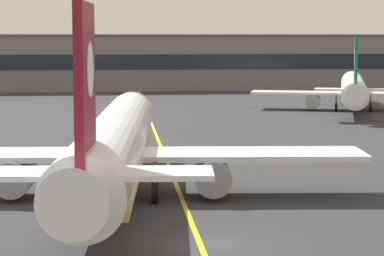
% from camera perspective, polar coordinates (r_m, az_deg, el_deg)
% --- Properties ---
extents(ground_plane, '(400.00, 400.00, 0.00)m').
position_cam_1_polar(ground_plane, '(39.61, 1.28, -8.36)').
color(ground_plane, '#2D2D30').
extents(taxiway_centreline, '(2.99, 179.98, 0.01)m').
position_cam_1_polar(taxiway_centreline, '(68.89, -1.99, -1.95)').
color(taxiway_centreline, yellow).
rests_on(taxiway_centreline, ground).
extents(airliner_foreground, '(32.30, 41.52, 11.65)m').
position_cam_1_polar(airliner_foreground, '(50.68, -5.57, -1.21)').
color(airliner_foreground, white).
rests_on(airliner_foreground, ground).
extents(airliner_background, '(28.21, 35.75, 10.26)m').
position_cam_1_polar(airliner_background, '(112.28, 11.44, 2.74)').
color(airliner_background, white).
rests_on(airliner_background, ground).
extents(terminal_building, '(165.91, 12.40, 10.57)m').
position_cam_1_polar(terminal_building, '(153.90, -6.21, 4.69)').
color(terminal_building, slate).
rests_on(terminal_building, ground).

